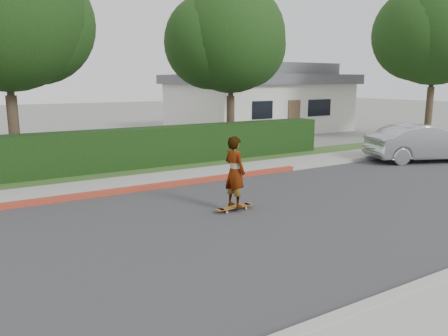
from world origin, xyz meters
The scene contains 14 objects.
ground centered at (0.00, 0.00, 0.00)m, with size 120.00×120.00×0.00m, color slate.
road centered at (0.00, 0.00, 0.01)m, with size 60.00×8.00×0.01m, color #2D2D30.
curb_far centered at (0.00, 4.10, 0.07)m, with size 60.00×0.20×0.15m, color #9E9E99.
curb_red_section centered at (-5.00, 4.10, 0.08)m, with size 12.00×0.21×0.15m, color #9B3421.
sidewalk_far centered at (0.00, 5.00, 0.06)m, with size 60.00×1.60×0.12m, color gray.
planting_strip centered at (0.00, 6.60, 0.05)m, with size 60.00×1.60×0.10m, color #2D4C1E.
hedge centered at (-3.00, 7.20, 0.75)m, with size 15.00×1.00×1.50m, color black.
tree_left centered at (-7.51, 8.69, 5.26)m, with size 5.99×5.21×8.00m.
tree_center centered at (1.49, 9.19, 4.90)m, with size 5.66×4.84×7.44m.
tree_right centered at (12.49, 6.69, 5.63)m, with size 6.32×5.60×8.56m.
house centered at (8.00, 16.00, 2.10)m, with size 10.60×8.60×4.30m.
skateboard centered at (-3.47, 0.96, 0.10)m, with size 1.11×0.28×0.10m.
skateboarder centered at (-3.47, 0.96, 0.99)m, with size 0.64×0.42×1.75m, color white.
car_silver centered at (6.73, 2.78, 0.75)m, with size 1.58×4.53×1.49m, color #A1A3A8.
Camera 1 is at (-9.14, -7.78, 3.15)m, focal length 35.00 mm.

